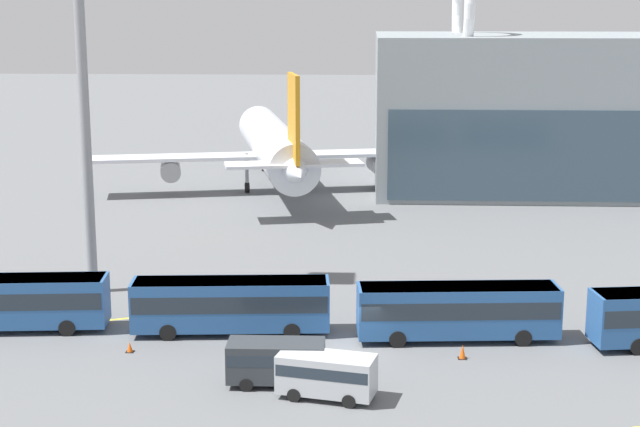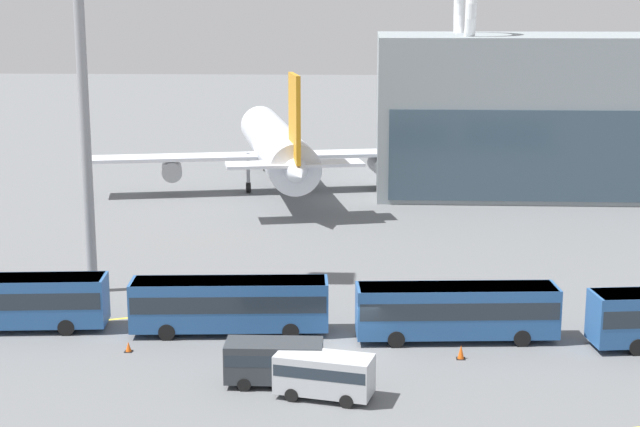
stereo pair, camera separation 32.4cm
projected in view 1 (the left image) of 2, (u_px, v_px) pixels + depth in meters
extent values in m
plane|color=slate|center=(358.00, 350.00, 56.33)|extent=(440.00, 440.00, 0.00)
torus|color=white|center=(463.00, 4.00, 103.40)|extent=(1.10, 15.26, 15.26)
cylinder|color=silver|center=(274.00, 145.00, 104.52)|extent=(11.59, 33.98, 4.80)
sphere|color=silver|center=(259.00, 125.00, 120.79)|extent=(4.70, 4.70, 4.70)
cone|color=silver|center=(295.00, 171.00, 88.25)|extent=(5.97, 8.18, 4.56)
cube|color=silver|center=(276.00, 155.00, 102.71)|extent=(39.34, 11.75, 0.35)
cylinder|color=gray|center=(171.00, 170.00, 101.27)|extent=(2.80, 4.11, 2.07)
cylinder|color=gray|center=(379.00, 165.00, 104.69)|extent=(2.80, 4.11, 2.07)
cube|color=orange|center=(294.00, 118.00, 88.06)|extent=(1.52, 5.49, 7.89)
cube|color=silver|center=(294.00, 164.00, 88.94)|extent=(12.86, 5.68, 0.28)
cylinder|color=gray|center=(263.00, 151.00, 115.93)|extent=(0.36, 0.36, 3.72)
cylinder|color=black|center=(264.00, 166.00, 116.32)|extent=(0.67, 1.17, 1.10)
cylinder|color=gray|center=(247.00, 170.00, 102.55)|extent=(0.36, 0.36, 3.72)
cylinder|color=black|center=(247.00, 188.00, 102.94)|extent=(0.67, 1.17, 1.10)
cylinder|color=gray|center=(306.00, 169.00, 103.51)|extent=(0.36, 0.36, 3.72)
cylinder|color=black|center=(306.00, 186.00, 103.90)|extent=(0.67, 1.17, 1.10)
cube|color=#285693|center=(9.00, 301.00, 59.37)|extent=(12.00, 3.61, 2.95)
cube|color=#232D38|center=(9.00, 297.00, 59.31)|extent=(11.77, 3.61, 1.03)
cube|color=silver|center=(7.00, 279.00, 59.07)|extent=(11.64, 3.50, 0.12)
cylinder|color=black|center=(75.00, 316.00, 60.95)|extent=(1.02, 0.39, 1.00)
cylinder|color=black|center=(67.00, 328.00, 58.68)|extent=(1.02, 0.39, 1.00)
cube|color=#285693|center=(231.00, 304.00, 58.83)|extent=(11.98, 3.39, 2.95)
cube|color=#232D38|center=(231.00, 299.00, 58.77)|extent=(11.74, 3.40, 1.03)
cube|color=silver|center=(230.00, 281.00, 58.53)|extent=(11.62, 3.29, 0.12)
cylinder|color=black|center=(292.00, 319.00, 60.35)|extent=(1.02, 0.37, 1.00)
cylinder|color=black|center=(292.00, 331.00, 58.08)|extent=(1.02, 0.37, 1.00)
cylinder|color=black|center=(173.00, 320.00, 60.15)|extent=(1.02, 0.37, 1.00)
cylinder|color=black|center=(168.00, 332.00, 57.88)|extent=(1.02, 0.37, 1.00)
cube|color=#285693|center=(458.00, 310.00, 57.67)|extent=(11.98, 3.42, 2.95)
cube|color=#232D38|center=(458.00, 305.00, 57.61)|extent=(11.75, 3.44, 1.03)
cube|color=silver|center=(458.00, 287.00, 57.37)|extent=(11.62, 3.32, 0.12)
cylinder|color=black|center=(514.00, 325.00, 59.20)|extent=(1.02, 0.38, 1.00)
cylinder|color=black|center=(523.00, 338.00, 56.93)|extent=(1.02, 0.38, 1.00)
cylinder|color=black|center=(393.00, 326.00, 58.98)|extent=(1.02, 0.38, 1.00)
cylinder|color=black|center=(398.00, 339.00, 56.71)|extent=(1.02, 0.38, 1.00)
cylinder|color=black|center=(623.00, 333.00, 57.76)|extent=(1.03, 0.43, 1.00)
cylinder|color=black|center=(638.00, 346.00, 55.50)|extent=(1.03, 0.43, 1.00)
cube|color=#2D3338|center=(276.00, 360.00, 51.06)|extent=(5.09, 2.22, 2.01)
cube|color=#232D38|center=(276.00, 355.00, 51.00)|extent=(4.94, 2.23, 0.60)
cylinder|color=black|center=(246.00, 385.00, 50.32)|extent=(0.70, 0.23, 0.70)
cylinder|color=black|center=(250.00, 370.00, 52.31)|extent=(0.70, 0.23, 0.70)
cylinder|color=black|center=(303.00, 386.00, 50.22)|extent=(0.70, 0.23, 0.70)
cylinder|color=black|center=(305.00, 371.00, 52.21)|extent=(0.70, 0.23, 0.70)
cube|color=#B2B7BC|center=(326.00, 374.00, 49.30)|extent=(5.22, 3.06, 1.97)
cube|color=#232D38|center=(326.00, 368.00, 49.24)|extent=(5.08, 3.05, 0.59)
cylinder|color=black|center=(294.00, 395.00, 49.00)|extent=(0.73, 0.38, 0.70)
cylinder|color=black|center=(305.00, 381.00, 50.76)|extent=(0.73, 0.38, 0.70)
cylinder|color=black|center=(349.00, 401.00, 48.24)|extent=(0.73, 0.38, 0.70)
cylinder|color=black|center=(358.00, 387.00, 50.00)|extent=(0.73, 0.38, 0.70)
cylinder|color=gray|center=(83.00, 85.00, 64.81)|extent=(0.72, 0.72, 28.47)
cube|color=yellow|center=(98.00, 321.00, 61.43)|extent=(8.91, 3.74, 0.01)
cube|color=black|center=(130.00, 352.00, 56.06)|extent=(0.46, 0.46, 0.02)
cone|color=#EA5914|center=(130.00, 347.00, 55.99)|extent=(0.34, 0.34, 0.57)
cube|color=black|center=(462.00, 358.00, 55.01)|extent=(0.50, 0.50, 0.02)
cone|color=#EA5914|center=(462.00, 351.00, 54.93)|extent=(0.37, 0.37, 0.80)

